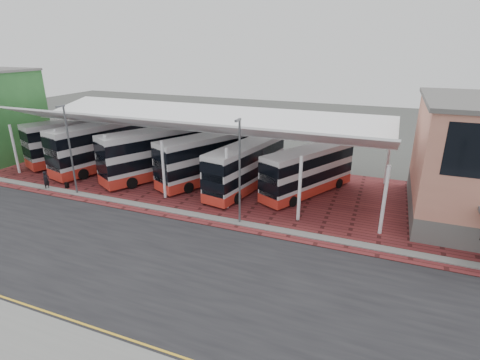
% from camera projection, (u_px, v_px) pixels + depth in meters
% --- Properties ---
extents(ground, '(140.00, 140.00, 0.00)m').
position_uv_depth(ground, '(174.00, 260.00, 23.77)').
color(ground, '#3E3F3B').
extents(road, '(120.00, 14.00, 0.02)m').
position_uv_depth(road, '(165.00, 268.00, 22.90)').
color(road, black).
rests_on(road, ground).
extents(forecourt, '(72.00, 16.00, 0.06)m').
position_uv_depth(forecourt, '(267.00, 192.00, 34.40)').
color(forecourt, maroon).
rests_on(forecourt, ground).
extents(north_kerb, '(120.00, 0.80, 0.14)m').
position_uv_depth(north_kerb, '(215.00, 219.00, 29.15)').
color(north_kerb, slate).
rests_on(north_kerb, ground).
extents(yellow_line_near, '(120.00, 0.12, 0.01)m').
position_uv_depth(yellow_line_near, '(96.00, 334.00, 17.66)').
color(yellow_line_near, gold).
rests_on(yellow_line_near, road).
extents(yellow_line_far, '(120.00, 0.12, 0.01)m').
position_uv_depth(yellow_line_far, '(100.00, 330.00, 17.93)').
color(yellow_line_far, gold).
rests_on(yellow_line_far, road).
extents(canopy, '(37.00, 11.63, 7.07)m').
position_uv_depth(canopy, '(192.00, 122.00, 36.02)').
color(canopy, white).
rests_on(canopy, ground).
extents(lamp_west, '(0.16, 0.90, 8.07)m').
position_uv_depth(lamp_west, '(70.00, 148.00, 32.63)').
color(lamp_west, '#56595E').
rests_on(lamp_west, ground).
extents(lamp_east, '(0.16, 0.90, 8.07)m').
position_uv_depth(lamp_east, '(240.00, 169.00, 27.04)').
color(lamp_east, '#56595E').
rests_on(lamp_east, ground).
extents(bus_0, '(7.05, 11.89, 4.85)m').
position_uv_depth(bus_0, '(81.00, 140.00, 43.15)').
color(bus_0, silver).
rests_on(bus_0, forecourt).
extents(bus_1, '(5.84, 12.41, 4.99)m').
position_uv_depth(bus_1, '(106.00, 146.00, 40.43)').
color(bus_1, silver).
rests_on(bus_1, forecourt).
extents(bus_2, '(8.00, 11.83, 4.92)m').
position_uv_depth(bus_2, '(159.00, 153.00, 37.74)').
color(bus_2, silver).
rests_on(bus_2, forecourt).
extents(bus_3, '(7.21, 11.27, 4.64)m').
position_uv_depth(bus_3, '(210.00, 158.00, 36.59)').
color(bus_3, silver).
rests_on(bus_3, forecourt).
extents(bus_4, '(4.34, 10.82, 4.35)m').
position_uv_depth(bus_4, '(246.00, 167.00, 34.49)').
color(bus_4, silver).
rests_on(bus_4, forecourt).
extents(bus_5, '(6.73, 10.15, 4.20)m').
position_uv_depth(bus_5, '(308.00, 171.00, 33.47)').
color(bus_5, silver).
rests_on(bus_5, forecourt).
extents(pedestrian, '(0.42, 0.64, 1.74)m').
position_uv_depth(pedestrian, '(46.00, 180.00, 34.87)').
color(pedestrian, black).
rests_on(pedestrian, forecourt).
extents(suitcase, '(0.32, 0.23, 0.56)m').
position_uv_depth(suitcase, '(67.00, 185.00, 35.32)').
color(suitcase, black).
rests_on(suitcase, forecourt).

